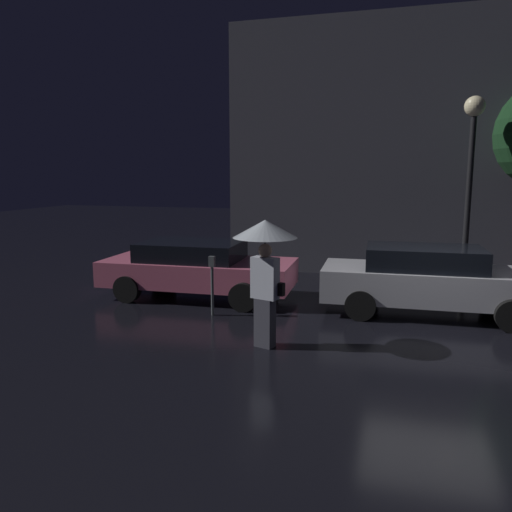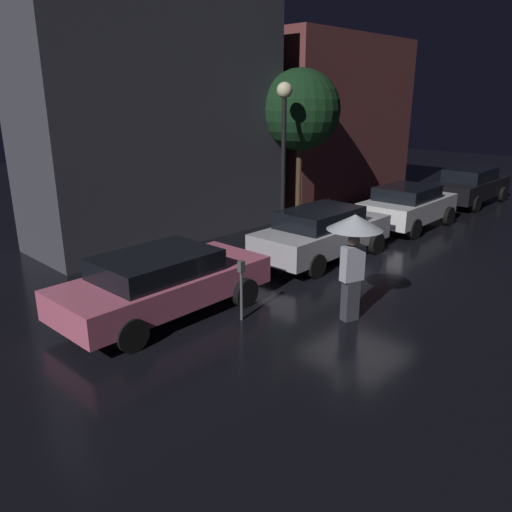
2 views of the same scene
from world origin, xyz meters
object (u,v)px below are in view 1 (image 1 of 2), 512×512
at_px(parked_car_pink, 197,268).
at_px(pedestrian_with_umbrella, 265,248).
at_px(street_lamp_near, 472,151).
at_px(parking_meter, 212,279).
at_px(parked_car_silver, 430,279).

xyz_separation_m(parked_car_pink, pedestrian_with_umbrella, (2.45, -2.92, 1.00)).
bearing_deg(street_lamp_near, parking_meter, -145.74).
bearing_deg(pedestrian_with_umbrella, parking_meter, -27.94).
xyz_separation_m(pedestrian_with_umbrella, parking_meter, (-1.54, 1.54, -0.94)).
distance_m(parked_car_silver, street_lamp_near, 3.66).
distance_m(parked_car_silver, pedestrian_with_umbrella, 4.11).
distance_m(parked_car_silver, parking_meter, 4.54).
distance_m(parked_car_pink, parking_meter, 1.65).
relative_size(parked_car_pink, parking_meter, 3.65).
height_order(parked_car_pink, street_lamp_near, street_lamp_near).
relative_size(parked_car_pink, parked_car_silver, 1.00).
height_order(parked_car_pink, parking_meter, parked_car_pink).
bearing_deg(parked_car_silver, street_lamp_near, 66.06).
bearing_deg(parking_meter, pedestrian_with_umbrella, -45.04).
bearing_deg(parked_car_silver, parking_meter, -165.29).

